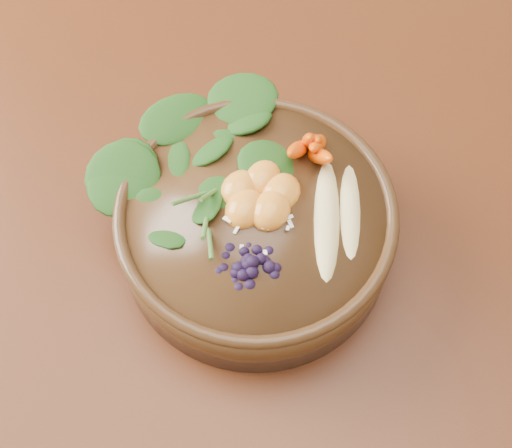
% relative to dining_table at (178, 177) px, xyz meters
% --- Properties ---
extents(ground, '(4.00, 4.00, 0.00)m').
position_rel_dining_table_xyz_m(ground, '(0.00, 0.00, -0.66)').
color(ground, '#381E0F').
rests_on(ground, ground).
extents(dining_table, '(1.60, 0.90, 0.75)m').
position_rel_dining_table_xyz_m(dining_table, '(0.00, 0.00, 0.00)').
color(dining_table, '#331C0C').
rests_on(dining_table, ground).
extents(stoneware_bowl, '(0.33, 0.33, 0.07)m').
position_rel_dining_table_xyz_m(stoneware_bowl, '(0.15, -0.07, 0.13)').
color(stoneware_bowl, '#412711').
rests_on(stoneware_bowl, dining_table).
extents(kale_heap, '(0.21, 0.20, 0.04)m').
position_rel_dining_table_xyz_m(kale_heap, '(0.09, -0.04, 0.18)').
color(kale_heap, '#224C18').
rests_on(kale_heap, stoneware_bowl).
extents(carrot_cluster, '(0.07, 0.07, 0.07)m').
position_rel_dining_table_xyz_m(carrot_cluster, '(0.16, 0.01, 0.19)').
color(carrot_cluster, '#E94500').
rests_on(carrot_cluster, stoneware_bowl).
extents(banana_halves, '(0.09, 0.14, 0.02)m').
position_rel_dining_table_xyz_m(banana_halves, '(0.21, -0.04, 0.17)').
color(banana_halves, '#E0CC84').
rests_on(banana_halves, stoneware_bowl).
extents(mandarin_cluster, '(0.10, 0.10, 0.03)m').
position_rel_dining_table_xyz_m(mandarin_cluster, '(0.14, -0.06, 0.17)').
color(mandarin_cluster, orange).
rests_on(mandarin_cluster, stoneware_bowl).
extents(blueberry_pile, '(0.14, 0.13, 0.03)m').
position_rel_dining_table_xyz_m(blueberry_pile, '(0.17, -0.12, 0.18)').
color(blueberry_pile, black).
rests_on(blueberry_pile, stoneware_bowl).
extents(coconut_flakes, '(0.10, 0.09, 0.01)m').
position_rel_dining_table_xyz_m(coconut_flakes, '(0.16, -0.09, 0.16)').
color(coconut_flakes, white).
rests_on(coconut_flakes, stoneware_bowl).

